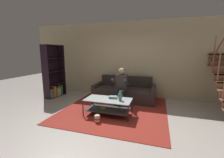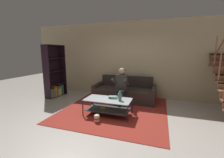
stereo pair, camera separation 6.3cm
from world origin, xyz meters
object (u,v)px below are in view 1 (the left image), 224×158
object	(u,v)px
book_stack	(113,97)
coffee_table	(108,104)
person_seated_center	(121,85)
bookshelf	(53,78)
couch	(124,92)
vase	(120,96)
popcorn_tub	(97,119)

from	to	relation	value
book_stack	coffee_table	bearing A→B (deg)	-134.56
person_seated_center	bookshelf	world-z (taller)	bookshelf
couch	bookshelf	bearing A→B (deg)	-172.08
vase	book_stack	distance (m)	0.29
vase	bookshelf	size ratio (longest dim) A/B	0.13
bookshelf	popcorn_tub	xyz separation A→B (m)	(2.54, -1.60, -0.62)
vase	bookshelf	bearing A→B (deg)	159.94
coffee_table	bookshelf	xyz separation A→B (m)	(-2.64, 1.08, 0.42)
book_stack	popcorn_tub	size ratio (longest dim) A/B	1.22
coffee_table	bookshelf	size ratio (longest dim) A/B	0.63
couch	book_stack	size ratio (longest dim) A/B	8.68
popcorn_tub	book_stack	bearing A→B (deg)	71.88
person_seated_center	popcorn_tub	xyz separation A→B (m)	(-0.24, -1.45, -0.57)
coffee_table	book_stack	size ratio (longest dim) A/B	5.04
couch	bookshelf	world-z (taller)	bookshelf
person_seated_center	book_stack	world-z (taller)	person_seated_center
coffee_table	popcorn_tub	size ratio (longest dim) A/B	6.17
vase	popcorn_tub	distance (m)	0.84
book_stack	bookshelf	bearing A→B (deg)	160.58
book_stack	popcorn_tub	xyz separation A→B (m)	(-0.21, -0.63, -0.39)
book_stack	bookshelf	distance (m)	2.92
person_seated_center	coffee_table	distance (m)	1.00
vase	book_stack	bearing A→B (deg)	153.08
bookshelf	couch	bearing A→B (deg)	7.92
coffee_table	popcorn_tub	world-z (taller)	coffee_table
book_stack	popcorn_tub	distance (m)	0.77
coffee_table	popcorn_tub	distance (m)	0.57
coffee_table	book_stack	distance (m)	0.24
person_seated_center	couch	bearing A→B (deg)	90.00
book_stack	popcorn_tub	world-z (taller)	book_stack
coffee_table	vase	xyz separation A→B (m)	(0.35, -0.02, 0.28)
coffee_table	vase	world-z (taller)	vase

